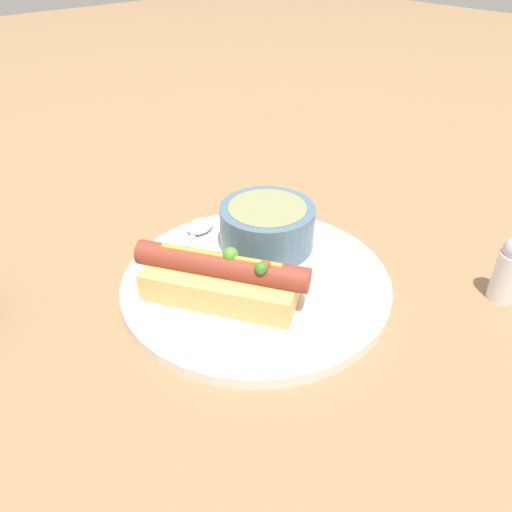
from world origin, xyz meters
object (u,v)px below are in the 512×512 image
Objects in this scene: spoon at (194,234)px; salt_shaker at (510,269)px; soup_bowl at (267,224)px; hot_dog at (225,280)px.

spoon is 0.36m from salt_shaker.
salt_shaker reaches higher than soup_bowl.
hot_dog is at bearing -65.45° from soup_bowl.
soup_bowl reaches higher than spoon.
hot_dog is 0.11m from soup_bowl.
salt_shaker is at bearing 29.94° from soup_bowl.
soup_bowl is 0.69× the size of spoon.
spoon is at bearing -142.56° from soup_bowl.
salt_shaker is (0.18, 0.23, 0.00)m from hot_dog.
spoon is (-0.12, 0.04, -0.02)m from hot_dog.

